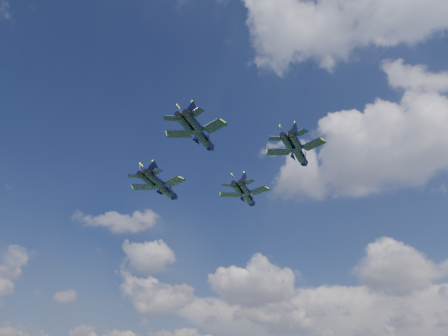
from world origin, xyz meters
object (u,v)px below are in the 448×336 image
(jet_lead, at_px, (247,196))
(jet_left, at_px, (164,189))
(jet_slot, at_px, (202,136))
(jet_right, at_px, (299,153))

(jet_lead, height_order, jet_left, jet_lead)
(jet_slot, bearing_deg, jet_left, 135.17)
(jet_lead, relative_size, jet_left, 0.95)
(jet_left, distance_m, jet_right, 32.27)
(jet_lead, relative_size, jet_right, 1.01)
(jet_slot, bearing_deg, jet_lead, 92.93)
(jet_left, relative_size, jet_right, 1.06)
(jet_lead, distance_m, jet_right, 22.12)
(jet_right, distance_m, jet_slot, 22.66)
(jet_lead, xyz_separation_m, jet_slot, (8.45, -30.41, -0.83))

